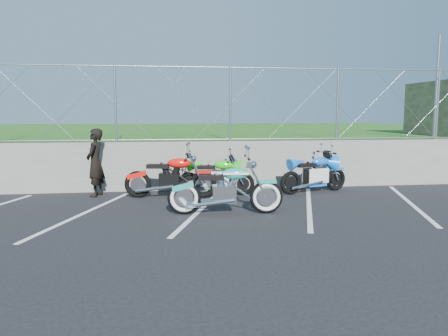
{
  "coord_description": "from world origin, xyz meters",
  "views": [
    {
      "loc": [
        -0.74,
        -8.15,
        2.04
      ],
      "look_at": [
        0.54,
        1.3,
        0.85
      ],
      "focal_mm": 35.0,
      "sensor_mm": 36.0,
      "label": 1
    }
  ],
  "objects": [
    {
      "name": "cruiser_turquoise",
      "position": [
        0.49,
        0.5,
        0.47
      ],
      "size": [
        2.36,
        0.75,
        1.17
      ],
      "rotation": [
        0.0,
        0.0,
        -0.09
      ],
      "color": "black",
      "rests_on": "ground"
    },
    {
      "name": "retaining_wall",
      "position": [
        0.0,
        3.5,
        0.65
      ],
      "size": [
        30.0,
        0.22,
        1.3
      ],
      "primitive_type": "cube",
      "color": "slate",
      "rests_on": "ground"
    },
    {
      "name": "person_standing",
      "position": [
        -2.45,
        2.83,
        0.84
      ],
      "size": [
        0.53,
        0.69,
        1.68
      ],
      "primitive_type": "imported",
      "rotation": [
        0.0,
        0.0,
        -1.81
      ],
      "color": "black",
      "rests_on": "ground"
    },
    {
      "name": "grass_field",
      "position": [
        0.0,
        13.5,
        0.65
      ],
      "size": [
        30.0,
        20.0,
        1.3
      ],
      "primitive_type": "cube",
      "color": "#205115",
      "rests_on": "ground"
    },
    {
      "name": "sportbike_blue",
      "position": [
        3.09,
        2.61,
        0.45
      ],
      "size": [
        1.96,
        0.81,
        1.05
      ],
      "rotation": [
        0.0,
        0.0,
        0.3
      ],
      "color": "black",
      "rests_on": "ground"
    },
    {
      "name": "naked_orange",
      "position": [
        -0.6,
        2.37,
        0.48
      ],
      "size": [
        2.24,
        0.76,
        1.12
      ],
      "rotation": [
        0.0,
        0.0,
        -0.15
      ],
      "color": "black",
      "rests_on": "ground"
    },
    {
      "name": "sportbike_green",
      "position": [
        0.53,
        2.59,
        0.43
      ],
      "size": [
        1.92,
        0.68,
        1.0
      ],
      "rotation": [
        0.0,
        0.0,
        -0.19
      ],
      "color": "black",
      "rests_on": "ground"
    },
    {
      "name": "ground",
      "position": [
        0.0,
        0.0,
        0.0
      ],
      "size": [
        90.0,
        90.0,
        0.0
      ],
      "primitive_type": "plane",
      "color": "black",
      "rests_on": "ground"
    },
    {
      "name": "sign_pole",
      "position": [
        7.2,
        3.9,
        2.8
      ],
      "size": [
        0.08,
        0.08,
        3.0
      ],
      "primitive_type": "cylinder",
      "color": "gray",
      "rests_on": "grass_field"
    },
    {
      "name": "chain_link_fence",
      "position": [
        0.0,
        3.5,
        2.3
      ],
      "size": [
        28.0,
        0.03,
        2.0
      ],
      "color": "gray",
      "rests_on": "retaining_wall"
    },
    {
      "name": "parking_lines",
      "position": [
        1.2,
        1.0,
        0.0
      ],
      "size": [
        18.29,
        4.31,
        0.01
      ],
      "color": "silver",
      "rests_on": "ground"
    }
  ]
}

